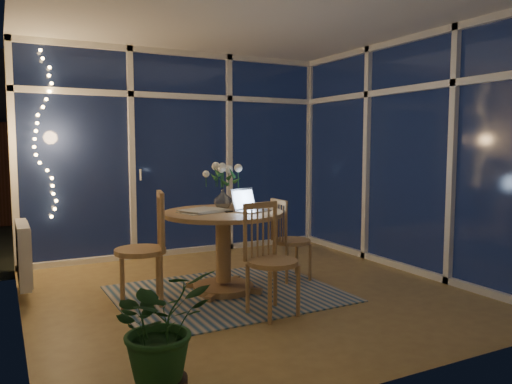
% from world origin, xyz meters
% --- Properties ---
extents(floor, '(4.00, 4.00, 0.00)m').
position_xyz_m(floor, '(0.00, 0.00, 0.00)').
color(floor, olive).
rests_on(floor, ground).
extents(ceiling, '(4.00, 4.00, 0.00)m').
position_xyz_m(ceiling, '(0.00, 0.00, 2.60)').
color(ceiling, white).
rests_on(ceiling, wall_back).
extents(wall_back, '(4.00, 0.04, 2.60)m').
position_xyz_m(wall_back, '(0.00, 2.00, 1.30)').
color(wall_back, silver).
rests_on(wall_back, floor).
extents(wall_front, '(4.00, 0.04, 2.60)m').
position_xyz_m(wall_front, '(0.00, -2.00, 1.30)').
color(wall_front, silver).
rests_on(wall_front, floor).
extents(wall_left, '(0.04, 4.00, 2.60)m').
position_xyz_m(wall_left, '(-2.00, 0.00, 1.30)').
color(wall_left, silver).
rests_on(wall_left, floor).
extents(wall_right, '(0.04, 4.00, 2.60)m').
position_xyz_m(wall_right, '(2.00, 0.00, 1.30)').
color(wall_right, silver).
rests_on(wall_right, floor).
extents(window_wall_back, '(4.00, 0.10, 2.60)m').
position_xyz_m(window_wall_back, '(0.00, 1.96, 1.30)').
color(window_wall_back, white).
rests_on(window_wall_back, floor).
extents(window_wall_right, '(0.10, 4.00, 2.60)m').
position_xyz_m(window_wall_right, '(1.96, 0.00, 1.30)').
color(window_wall_right, white).
rests_on(window_wall_right, floor).
extents(radiator, '(0.10, 0.70, 0.58)m').
position_xyz_m(radiator, '(-1.94, 0.90, 0.40)').
color(radiator, silver).
rests_on(radiator, wall_left).
extents(fairy_lights, '(0.24, 0.10, 1.85)m').
position_xyz_m(fairy_lights, '(-1.65, 1.88, 1.52)').
color(fairy_lights, '#E5AD5B').
rests_on(fairy_lights, window_wall_back).
extents(garden_patio, '(12.00, 6.00, 0.10)m').
position_xyz_m(garden_patio, '(0.50, 5.00, -0.06)').
color(garden_patio, black).
rests_on(garden_patio, ground).
extents(garden_fence, '(11.00, 0.08, 1.80)m').
position_xyz_m(garden_fence, '(0.00, 5.50, 0.90)').
color(garden_fence, '#361D13').
rests_on(garden_fence, ground).
extents(neighbour_roof, '(7.00, 3.00, 2.20)m').
position_xyz_m(neighbour_roof, '(0.30, 8.50, 2.20)').
color(neighbour_roof, '#32343C').
rests_on(neighbour_roof, ground).
extents(garden_shrubs, '(0.90, 0.90, 0.90)m').
position_xyz_m(garden_shrubs, '(-0.80, 3.40, 0.45)').
color(garden_shrubs, '#16321A').
rests_on(garden_shrubs, ground).
extents(rug, '(2.07, 1.67, 0.01)m').
position_xyz_m(rug, '(-0.22, 0.04, 0.01)').
color(rug, '#B7A894').
rests_on(rug, floor).
extents(dining_table, '(1.17, 1.17, 0.78)m').
position_xyz_m(dining_table, '(-0.22, 0.14, 0.39)').
color(dining_table, '#9D7B47').
rests_on(dining_table, floor).
extents(chair_left, '(0.56, 0.56, 1.02)m').
position_xyz_m(chair_left, '(-1.03, 0.13, 0.51)').
color(chair_left, '#9D7B47').
rests_on(chair_left, floor).
extents(chair_right, '(0.42, 0.42, 0.87)m').
position_xyz_m(chair_right, '(0.58, 0.19, 0.44)').
color(chair_right, '#9D7B47').
rests_on(chair_right, floor).
extents(chair_front, '(0.51, 0.51, 0.95)m').
position_xyz_m(chair_front, '(-0.13, -0.66, 0.47)').
color(chair_front, '#9D7B47').
rests_on(chair_front, floor).
extents(laptop, '(0.41, 0.39, 0.24)m').
position_xyz_m(laptop, '(0.03, 0.00, 0.90)').
color(laptop, '#B4B4B8').
rests_on(laptop, dining_table).
extents(flower_vase, '(0.21, 0.21, 0.21)m').
position_xyz_m(flower_vase, '(-0.12, 0.37, 0.89)').
color(flower_vase, silver).
rests_on(flower_vase, dining_table).
extents(bowl, '(0.16, 0.16, 0.04)m').
position_xyz_m(bowl, '(0.04, 0.25, 0.80)').
color(bowl, silver).
rests_on(bowl, dining_table).
extents(newspapers, '(0.43, 0.36, 0.02)m').
position_xyz_m(newspapers, '(-0.40, 0.19, 0.80)').
color(newspapers, silver).
rests_on(newspapers, dining_table).
extents(phone, '(0.10, 0.07, 0.01)m').
position_xyz_m(phone, '(-0.18, 0.07, 0.79)').
color(phone, black).
rests_on(phone, dining_table).
extents(potted_plant, '(0.63, 0.57, 0.76)m').
position_xyz_m(potted_plant, '(-1.37, -1.65, 0.38)').
color(potted_plant, '#1A4A20').
rests_on(potted_plant, floor).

